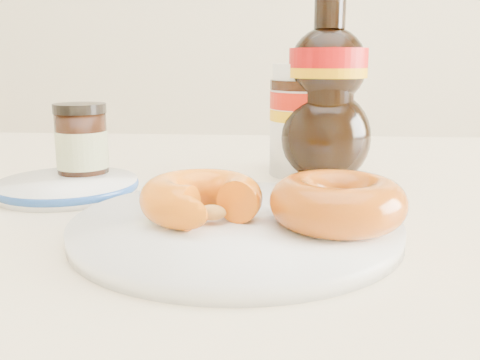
# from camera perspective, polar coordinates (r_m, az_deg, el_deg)

# --- Properties ---
(dining_table) EXTENTS (1.40, 0.90, 0.75)m
(dining_table) POSITION_cam_1_polar(r_m,az_deg,el_deg) (0.61, 2.89, -9.00)
(dining_table) COLOR beige
(dining_table) RESTS_ON ground
(plate) EXTENTS (0.27, 0.27, 0.01)m
(plate) POSITION_cam_1_polar(r_m,az_deg,el_deg) (0.45, -0.48, -4.91)
(plate) COLOR white
(plate) RESTS_ON dining_table
(donut_bitten) EXTENTS (0.13, 0.13, 0.04)m
(donut_bitten) POSITION_cam_1_polar(r_m,az_deg,el_deg) (0.44, -4.15, -1.90)
(donut_bitten) COLOR orange
(donut_bitten) RESTS_ON plate
(donut_whole) EXTENTS (0.11, 0.11, 0.04)m
(donut_whole) POSITION_cam_1_polar(r_m,az_deg,el_deg) (0.43, 10.37, -2.33)
(donut_whole) COLOR #A1460A
(donut_whole) RESTS_ON plate
(nutella_jar) EXTENTS (0.10, 0.10, 0.14)m
(nutella_jar) POSITION_cam_1_polar(r_m,az_deg,el_deg) (0.67, 7.34, 6.83)
(nutella_jar) COLOR white
(nutella_jar) RESTS_ON dining_table
(syrup_bottle) EXTENTS (0.12, 0.10, 0.21)m
(syrup_bottle) POSITION_cam_1_polar(r_m,az_deg,el_deg) (0.64, 9.28, 9.27)
(syrup_bottle) COLOR black
(syrup_bottle) RESTS_ON dining_table
(dark_jar) EXTENTS (0.06, 0.06, 0.09)m
(dark_jar) POSITION_cam_1_polar(r_m,az_deg,el_deg) (0.64, -16.50, 3.50)
(dark_jar) COLOR black
(dark_jar) RESTS_ON dining_table
(blue_rim_saucer) EXTENTS (0.15, 0.15, 0.02)m
(blue_rim_saucer) POSITION_cam_1_polar(r_m,az_deg,el_deg) (0.61, -17.91, -0.63)
(blue_rim_saucer) COLOR white
(blue_rim_saucer) RESTS_ON dining_table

